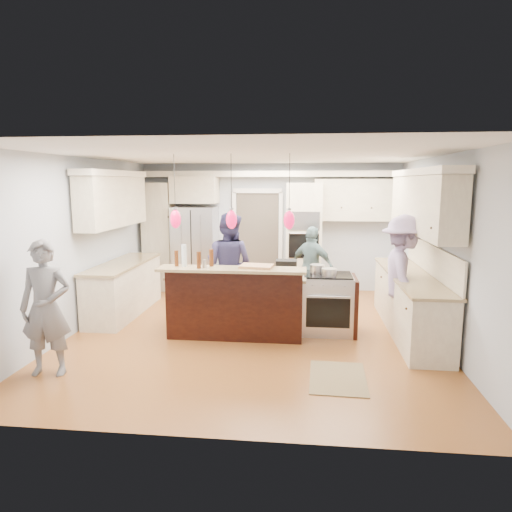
{
  "coord_description": "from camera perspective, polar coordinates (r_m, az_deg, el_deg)",
  "views": [
    {
      "loc": [
        0.77,
        -6.78,
        2.32
      ],
      "look_at": [
        0.0,
        0.35,
        1.15
      ],
      "focal_mm": 32.0,
      "sensor_mm": 36.0,
      "label": 1
    }
  ],
  "objects": [
    {
      "name": "right_counter_run",
      "position": [
        7.38,
        19.18,
        -1.12
      ],
      "size": [
        0.64,
        3.1,
        2.51
      ],
      "color": "beige",
      "rests_on": "ground"
    },
    {
      "name": "ground_plane",
      "position": [
        7.21,
        -0.3,
        -9.51
      ],
      "size": [
        6.0,
        6.0,
        0.0
      ],
      "primitive_type": "plane",
      "color": "#A86A2E",
      "rests_on": "ground"
    },
    {
      "name": "cutting_board",
      "position": [
        6.46,
        0.07,
        -1.28
      ],
      "size": [
        0.49,
        0.37,
        0.04
      ],
      "primitive_type": "cube",
      "rotation": [
        0.0,
        0.0,
        -0.12
      ],
      "color": "tan",
      "rests_on": "kitchen_island"
    },
    {
      "name": "beer_bottle_b",
      "position": [
        6.42,
        -7.17,
        -0.51
      ],
      "size": [
        0.07,
        0.07,
        0.24
      ],
      "primitive_type": "cylinder",
      "rotation": [
        0.0,
        0.0,
        0.15
      ],
      "color": "#4A230D",
      "rests_on": "kitchen_island"
    },
    {
      "name": "pot_small",
      "position": [
        6.95,
        9.12,
        -2.0
      ],
      "size": [
        0.23,
        0.23,
        0.11
      ],
      "primitive_type": "cylinder",
      "color": "#B7B7BC",
      "rests_on": "island_range"
    },
    {
      "name": "drink_can",
      "position": [
        6.49,
        -6.48,
        -0.95
      ],
      "size": [
        0.07,
        0.07,
        0.11
      ],
      "primitive_type": "cylinder",
      "rotation": [
        0.0,
        0.0,
        0.12
      ],
      "color": "#B7B7BC",
      "rests_on": "kitchen_island"
    },
    {
      "name": "floor_rug",
      "position": [
        5.72,
        10.19,
        -14.75
      ],
      "size": [
        0.69,
        0.99,
        0.01
      ],
      "primitive_type": "cube",
      "rotation": [
        0.0,
        0.0,
        -0.03
      ],
      "color": "olive",
      "rests_on": "ground"
    },
    {
      "name": "water_bottle",
      "position": [
        6.6,
        -8.99,
        0.06
      ],
      "size": [
        0.09,
        0.09,
        0.31
      ],
      "primitive_type": "cylinder",
      "rotation": [
        0.0,
        0.0,
        0.31
      ],
      "color": "silver",
      "rests_on": "kitchen_island"
    },
    {
      "name": "back_upper_cabinets",
      "position": [
        9.68,
        -2.87,
        5.41
      ],
      "size": [
        5.3,
        0.61,
        2.54
      ],
      "color": "beige",
      "rests_on": "ground"
    },
    {
      "name": "person_range_side",
      "position": [
        7.2,
        17.91,
        -2.39
      ],
      "size": [
        0.7,
        1.2,
        1.84
      ],
      "primitive_type": "imported",
      "rotation": [
        0.0,
        0.0,
        1.58
      ],
      "color": "#9D89B9",
      "rests_on": "ground"
    },
    {
      "name": "person_far_left",
      "position": [
        7.87,
        -3.41,
        -1.15
      ],
      "size": [
        1.05,
        0.94,
        1.8
      ],
      "primitive_type": "imported",
      "rotation": [
        0.0,
        0.0,
        2.8
      ],
      "color": "#2A284D",
      "rests_on": "ground"
    },
    {
      "name": "refrigerator",
      "position": [
        9.8,
        -7.59,
        0.86
      ],
      "size": [
        0.9,
        0.7,
        1.8
      ],
      "primitive_type": "cube",
      "color": "#B7B7BC",
      "rests_on": "ground"
    },
    {
      "name": "pot_large",
      "position": [
        7.15,
        7.68,
        -1.58
      ],
      "size": [
        0.23,
        0.23,
        0.13
      ],
      "primitive_type": "cylinder",
      "color": "#B7B7BC",
      "rests_on": "island_range"
    },
    {
      "name": "left_cabinets",
      "position": [
        8.33,
        -16.62,
        0.15
      ],
      "size": [
        0.64,
        2.3,
        2.51
      ],
      "color": "beige",
      "rests_on": "ground"
    },
    {
      "name": "pendant_lights",
      "position": [
        6.37,
        -3.08,
        4.61
      ],
      "size": [
        1.75,
        0.15,
        1.03
      ],
      "color": "black",
      "rests_on": "ground"
    },
    {
      "name": "room_shell",
      "position": [
        6.84,
        -0.32,
        5.06
      ],
      "size": [
        5.54,
        6.04,
        2.72
      ],
      "color": "#B2BCC6",
      "rests_on": "ground"
    },
    {
      "name": "beer_bottle_a",
      "position": [
        6.63,
        -9.91,
        -0.29
      ],
      "size": [
        0.06,
        0.06,
        0.23
      ],
      "primitive_type": "cylinder",
      "rotation": [
        0.0,
        0.0,
        -0.03
      ],
      "color": "#4A230D",
      "rests_on": "kitchen_island"
    },
    {
      "name": "beer_bottle_c",
      "position": [
        6.57,
        -5.61,
        -0.21
      ],
      "size": [
        0.08,
        0.08,
        0.25
      ],
      "primitive_type": "cylinder",
      "rotation": [
        0.0,
        0.0,
        -0.24
      ],
      "color": "#4A230D",
      "rests_on": "kitchen_island"
    },
    {
      "name": "person_far_right",
      "position": [
        8.52,
        7.01,
        -1.38
      ],
      "size": [
        0.95,
        0.76,
        1.51
      ],
      "primitive_type": "imported",
      "rotation": [
        0.0,
        0.0,
        2.62
      ],
      "color": "slate",
      "rests_on": "ground"
    },
    {
      "name": "person_bar_end",
      "position": [
        6.04,
        -24.79,
        -5.93
      ],
      "size": [
        0.65,
        0.47,
        1.65
      ],
      "primitive_type": "imported",
      "rotation": [
        0.0,
        0.0,
        0.13
      ],
      "color": "slate",
      "rests_on": "ground"
    },
    {
      "name": "island_range",
      "position": [
        7.18,
        9.12,
        -5.89
      ],
      "size": [
        0.82,
        0.71,
        0.92
      ],
      "color": "#B7B7BC",
      "rests_on": "ground"
    },
    {
      "name": "kitchen_island",
      "position": [
        7.17,
        -2.2,
        -5.57
      ],
      "size": [
        2.1,
        1.46,
        1.12
      ],
      "color": "black",
      "rests_on": "ground"
    },
    {
      "name": "oven_column",
      "position": [
        9.52,
        6.0,
        2.16
      ],
      "size": [
        0.72,
        0.69,
        2.3
      ],
      "color": "beige",
      "rests_on": "ground"
    }
  ]
}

